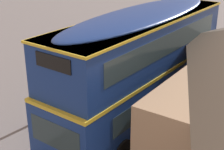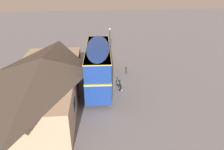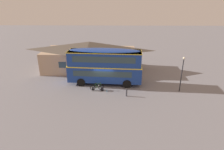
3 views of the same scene
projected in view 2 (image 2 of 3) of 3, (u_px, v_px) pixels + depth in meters
The scene contains 9 objects.
ground_plane at pixel (106, 86), 23.49m from camera, with size 120.00×120.00×0.00m, color slate.
double_decker_bus at pixel (98, 64), 22.39m from camera, with size 9.88×3.18×4.79m.
touring_bicycle at pixel (119, 86), 22.72m from camera, with size 1.73×0.60×1.01m.
backpack_on_ground at pixel (119, 83), 23.44m from camera, with size 0.33×0.30×0.59m.
water_bottle_blue_sports at pixel (121, 82), 24.09m from camera, with size 0.06×0.06×0.25m.
water_bottle_clear_plastic at pixel (122, 90), 22.29m from camera, with size 0.07×0.07×0.24m.
pub_building at pixel (45, 80), 19.57m from camera, with size 14.90×6.98×4.60m.
street_lamp at pixel (110, 39), 31.03m from camera, with size 0.28×0.28×4.46m.
kerb_bollard at pixel (126, 70), 26.17m from camera, with size 0.16×0.16×0.97m.
Camera 2 is at (-20.61, 1.74, 11.24)m, focal length 32.63 mm.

